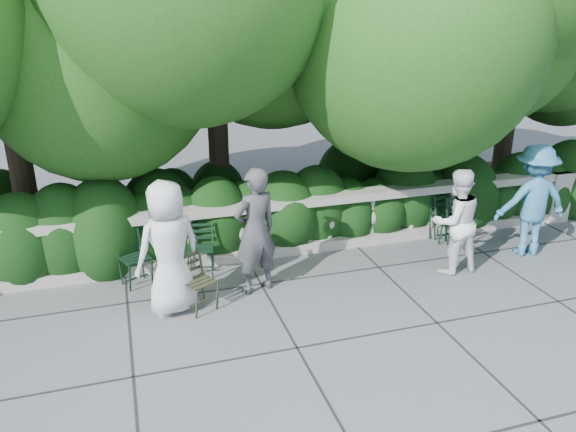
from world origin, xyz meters
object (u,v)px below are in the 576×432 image
object	(u,v)px
chair_e	(465,245)
chair_b	(142,288)
chair_c	(201,278)
person_older_blue	(532,201)
chair_f	(447,243)
person_businessman	(169,248)
chair_d	(454,243)
chair_weathered	(207,314)
person_woman_grey	(255,231)
person_casual_man	(456,221)

from	to	relation	value
chair_e	chair_b	bearing A→B (deg)	166.15
chair_c	person_older_blue	bearing A→B (deg)	5.29
chair_c	chair_e	size ratio (longest dim) A/B	1.00
chair_f	person_businessman	size ratio (longest dim) A/B	0.44
chair_b	chair_d	bearing A→B (deg)	-20.93
chair_b	chair_f	xyz separation A→B (m)	(5.39, 0.12, 0.00)
chair_b	person_businessman	bearing A→B (deg)	-85.66
chair_b	chair_e	distance (m)	5.66
chair_c	chair_weathered	xyz separation A→B (m)	(-0.10, -1.11, 0.00)
person_woman_grey	chair_weathered	bearing A→B (deg)	11.34
chair_d	person_casual_man	world-z (taller)	person_casual_man
chair_f	person_older_blue	xyz separation A→B (m)	(1.06, -0.75, 0.96)
person_woman_grey	person_older_blue	xyz separation A→B (m)	(4.78, -0.06, 0.00)
chair_c	chair_d	distance (m)	4.60
chair_f	chair_b	bearing A→B (deg)	178.59
chair_d	chair_f	bearing A→B (deg)	155.79
person_woman_grey	chair_c	bearing A→B (deg)	-58.71
person_casual_man	person_older_blue	bearing A→B (deg)	-172.55
chair_weathered	chair_f	bearing A→B (deg)	-13.54
chair_e	chair_f	xyz separation A→B (m)	(-0.27, 0.15, 0.00)
chair_f	chair_d	bearing A→B (deg)	-7.55
chair_b	chair_d	distance (m)	5.52
chair_d	person_woman_grey	size ratio (longest dim) A/B	0.44
chair_e	person_casual_man	bearing A→B (deg)	-148.38
chair_weathered	person_older_blue	size ratio (longest dim) A/B	0.44
chair_weathered	person_casual_man	size ratio (longest dim) A/B	0.49
chair_weathered	chair_b	bearing A→B (deg)	100.22
chair_c	chair_f	distance (m)	4.47
chair_e	person_businessman	xyz separation A→B (m)	(-5.26, -0.77, 0.95)
person_woman_grey	chair_e	bearing A→B (deg)	169.20
chair_d	person_older_blue	bearing A→B (deg)	-57.94
chair_d	person_casual_man	distance (m)	1.46
chair_weathered	chair_d	bearing A→B (deg)	-14.05
chair_d	person_businessman	size ratio (longest dim) A/B	0.44
chair_e	person_woman_grey	distance (m)	4.14
person_businessman	person_woman_grey	size ratio (longest dim) A/B	0.99
chair_c	person_older_blue	world-z (taller)	person_older_blue
chair_b	chair_c	size ratio (longest dim) A/B	1.00
chair_weathered	person_woman_grey	size ratio (longest dim) A/B	0.44
chair_b	chair_d	size ratio (longest dim) A/B	1.00
person_older_blue	chair_c	bearing A→B (deg)	1.31
person_older_blue	person_casual_man	bearing A→B (deg)	16.52
chair_d	chair_weathered	size ratio (longest dim) A/B	1.00
chair_b	person_older_blue	size ratio (longest dim) A/B	0.44
person_older_blue	person_woman_grey	bearing A→B (deg)	7.68
chair_weathered	chair_c	bearing A→B (deg)	56.99
chair_b	chair_weathered	world-z (taller)	same
chair_b	chair_c	bearing A→B (deg)	-18.32
chair_weathered	person_casual_man	world-z (taller)	person_casual_man
person_older_blue	chair_weathered	bearing A→B (deg)	12.70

